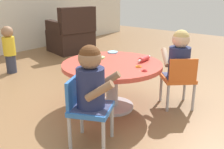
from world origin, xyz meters
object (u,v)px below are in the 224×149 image
at_px(armchair_dark, 72,36).
at_px(toddler_standing, 9,48).
at_px(craft_table, 112,73).
at_px(rolling_pin, 144,59).
at_px(child_chair_right, 179,79).
at_px(craft_scissors, 87,63).
at_px(seated_child_left, 91,80).
at_px(child_chair_left, 87,107).
at_px(seated_child_right, 179,56).

bearing_deg(armchair_dark, toddler_standing, -169.04).
height_order(craft_table, rolling_pin, rolling_pin).
distance_m(armchair_dark, toddler_standing, 1.47).
height_order(child_chair_right, armchair_dark, armchair_dark).
height_order(armchair_dark, craft_scissors, armchair_dark).
xyz_separation_m(child_chair_right, craft_scissors, (-0.59, 0.70, 0.17)).
bearing_deg(child_chair_right, craft_table, 130.57).
bearing_deg(armchair_dark, seated_child_left, -130.02).
distance_m(craft_table, toddler_standing, 1.87).
distance_m(toddler_standing, craft_scissors, 1.69).
distance_m(child_chair_right, toddler_standing, 2.42).
height_order(child_chair_left, craft_scissors, child_chair_left).
relative_size(seated_child_left, toddler_standing, 0.76).
xyz_separation_m(child_chair_left, rolling_pin, (0.87, 0.05, 0.19)).
height_order(child_chair_right, craft_scissors, child_chair_right).
distance_m(craft_table, rolling_pin, 0.35).
xyz_separation_m(child_chair_left, child_chair_right, (1.06, -0.25, 0.00)).
distance_m(child_chair_left, seated_child_left, 0.23).
bearing_deg(child_chair_left, toddler_standing, 73.65).
relative_size(craft_table, seated_child_left, 1.92).
relative_size(child_chair_left, seated_child_left, 1.05).
xyz_separation_m(craft_table, toddler_standing, (0.00, 1.87, -0.01)).
bearing_deg(craft_scissors, craft_table, -51.90).
bearing_deg(child_chair_right, seated_child_right, 43.54).
bearing_deg(craft_table, rolling_pin, -39.79).
bearing_deg(child_chair_right, toddler_standing, 100.31).
relative_size(armchair_dark, toddler_standing, 1.28).
bearing_deg(craft_table, child_chair_right, -49.43).
relative_size(toddler_standing, rolling_pin, 2.91).
bearing_deg(craft_table, child_chair_left, -157.69).
bearing_deg(toddler_standing, seated_child_left, -105.67).
height_order(seated_child_right, rolling_pin, seated_child_right).
xyz_separation_m(seated_child_right, rolling_pin, (-0.21, 0.27, -0.03)).
relative_size(craft_table, seated_child_right, 1.92).
relative_size(craft_table, child_chair_left, 1.82).
bearing_deg(seated_child_left, rolling_pin, 5.51).
distance_m(child_chair_left, craft_scissors, 0.67).
distance_m(seated_child_left, toddler_standing, 2.25).
bearing_deg(seated_child_left, seated_child_right, -10.14).
distance_m(seated_child_left, craft_scissors, 0.66).
bearing_deg(seated_child_left, craft_table, 25.73).
bearing_deg(craft_scissors, seated_child_right, -47.59).
xyz_separation_m(seated_child_left, craft_scissors, (0.45, 0.48, -0.05)).
bearing_deg(toddler_standing, rolling_pin, -83.23).
bearing_deg(child_chair_right, craft_scissors, 129.91).
xyz_separation_m(child_chair_left, toddler_standing, (0.62, 2.12, 0.05)).
xyz_separation_m(seated_child_right, toddler_standing, (-0.46, 2.35, -0.17)).
relative_size(seated_child_right, armchair_dark, 0.59).
height_order(child_chair_left, rolling_pin, child_chair_left).
bearing_deg(rolling_pin, child_chair_right, -58.29).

